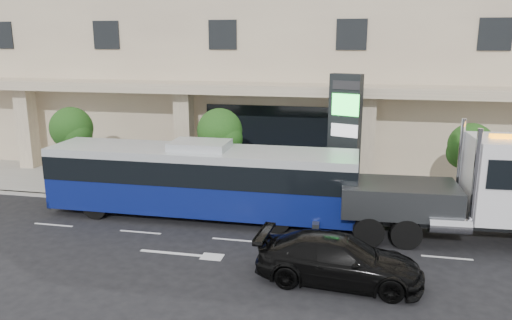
{
  "coord_description": "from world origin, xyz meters",
  "views": [
    {
      "loc": [
        4.67,
        -19.39,
        7.73
      ],
      "look_at": [
        0.14,
        2.0,
        2.45
      ],
      "focal_mm": 35.0,
      "sensor_mm": 36.0,
      "label": 1
    }
  ],
  "objects_px": {
    "tow_truck": "(472,194)",
    "signage_pylon": "(344,137)",
    "black_sedan": "(339,260)",
    "city_bus": "(201,179)"
  },
  "relations": [
    {
      "from": "city_bus",
      "to": "signage_pylon",
      "type": "xyz_separation_m",
      "value": [
        6.06,
        3.51,
        1.47
      ]
    },
    {
      "from": "city_bus",
      "to": "signage_pylon",
      "type": "relative_size",
      "value": 2.25
    },
    {
      "from": "city_bus",
      "to": "tow_truck",
      "type": "height_order",
      "value": "tow_truck"
    },
    {
      "from": "tow_truck",
      "to": "signage_pylon",
      "type": "relative_size",
      "value": 1.71
    },
    {
      "from": "city_bus",
      "to": "signage_pylon",
      "type": "bearing_deg",
      "value": 29.82
    },
    {
      "from": "city_bus",
      "to": "tow_truck",
      "type": "bearing_deg",
      "value": -2.92
    },
    {
      "from": "signage_pylon",
      "to": "tow_truck",
      "type": "bearing_deg",
      "value": -19.04
    },
    {
      "from": "tow_truck",
      "to": "signage_pylon",
      "type": "height_order",
      "value": "signage_pylon"
    },
    {
      "from": "black_sedan",
      "to": "signage_pylon",
      "type": "height_order",
      "value": "signage_pylon"
    },
    {
      "from": "tow_truck",
      "to": "black_sedan",
      "type": "relative_size",
      "value": 1.92
    }
  ]
}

